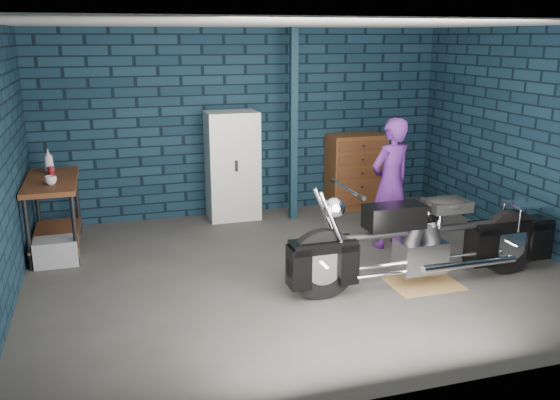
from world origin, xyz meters
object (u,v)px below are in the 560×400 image
Objects in this scene: motorcycle at (427,233)px; person at (390,183)px; tool_chest at (356,171)px; storage_bin at (56,252)px; shop_stool at (426,227)px; locker at (233,166)px; workbench at (55,215)px.

person is (0.18, 1.22, 0.24)m from motorcycle.
person reaches higher than tool_chest.
shop_stool reaches higher than storage_bin.
locker is (-1.62, 1.75, -0.04)m from person.
locker reaches higher than storage_bin.
tool_chest is at bearing 15.46° from storage_bin.
tool_chest reaches higher than shop_stool.
tool_chest is 2.09× the size of shop_stool.
workbench is 4.17m from person.
tool_chest is 2.00m from shop_stool.
locker reaches higher than shop_stool.
motorcycle is 1.68× the size of locker.
motorcycle is at bearing 63.88° from person.
storage_bin is 0.31× the size of locker.
locker is at bearing 26.66° from storage_bin.
motorcycle is 4.80× the size of shop_stool.
tool_chest is (1.94, 0.00, -0.21)m from locker.
storage_bin is 2.74m from locker.
shop_stool is (4.41, -0.78, 0.12)m from storage_bin.
person is 4.09m from storage_bin.
motorcycle is 5.35× the size of storage_bin.
workbench is 4.61m from shop_stool.
workbench is at bearing -170.90° from tool_chest.
shop_stool is at bearing -9.98° from storage_bin.
person reaches higher than workbench.
workbench reaches higher than shop_stool.
storage_bin is (-3.82, 1.77, -0.43)m from motorcycle.
workbench is 0.58m from storage_bin.
person is 1.43× the size of tool_chest.
person is 0.71m from shop_stool.
shop_stool is (4.43, -1.28, -0.18)m from workbench.
person is at bearing -7.87° from storage_bin.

